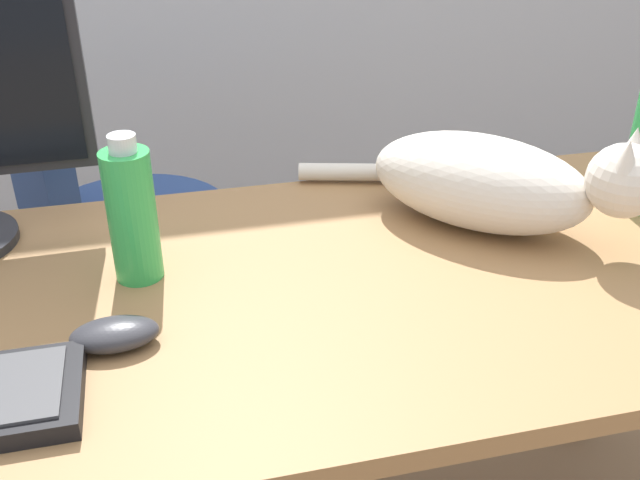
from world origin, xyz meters
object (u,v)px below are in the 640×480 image
(computer_mouse, at_px, (115,334))
(spray_bottle, at_px, (132,214))
(office_chair, at_px, (119,261))
(cat, at_px, (493,181))

(computer_mouse, xyz_separation_m, spray_bottle, (0.03, 0.16, 0.08))
(office_chair, bearing_deg, cat, -42.62)
(office_chair, distance_m, cat, 0.95)
(office_chair, relative_size, spray_bottle, 4.14)
(office_chair, xyz_separation_m, cat, (0.63, -0.58, 0.40))
(cat, bearing_deg, office_chair, 137.38)
(cat, bearing_deg, computer_mouse, -162.45)
(computer_mouse, bearing_deg, cat, 17.55)
(spray_bottle, bearing_deg, cat, 2.35)
(computer_mouse, height_order, spray_bottle, spray_bottle)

